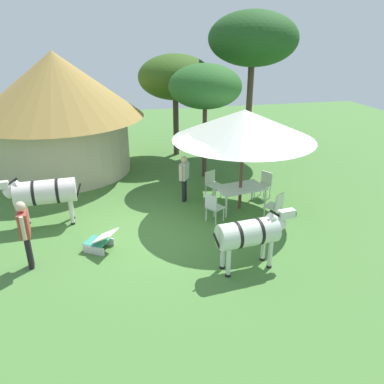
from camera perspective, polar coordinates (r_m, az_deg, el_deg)
ground_plane at (r=10.93m, az=-4.36°, el=-5.93°), size 36.00×36.00×0.00m
thatched_hut at (r=15.70m, az=-19.43°, el=11.93°), size 6.46×6.46×4.63m
shade_umbrella at (r=11.44m, az=7.83°, el=10.02°), size 4.29×4.29×3.19m
patio_dining_table at (r=12.08m, az=7.30°, el=0.39°), size 1.65×1.15×0.74m
patio_chair_east_end at (r=12.95m, az=3.02°, el=1.49°), size 0.59×0.58×0.90m
patio_chair_near_hut at (r=11.22m, az=3.21°, el=-2.10°), size 0.59×0.60×0.90m
patio_chair_near_lawn at (r=11.54m, az=12.55°, el=-1.90°), size 0.60×0.60×0.90m
patio_chair_west_end at (r=13.10m, az=10.86°, el=1.34°), size 0.59×0.59×0.90m
guest_beside_umbrella at (r=12.42m, az=-1.19°, el=2.67°), size 0.40×0.49×1.58m
standing_watcher at (r=9.68m, az=-23.91°, el=-5.10°), size 0.28×0.62×1.75m
striped_lounge_chair at (r=10.22m, az=-13.65°, el=-7.20°), size 0.97×0.87×0.60m
zebra_nearest_camera at (r=9.00m, az=8.73°, el=-6.19°), size 2.12×0.78×1.48m
zebra_by_umbrella at (r=11.65m, az=-21.45°, el=-0.10°), size 2.37×0.79×1.55m
acacia_tree_behind_hut at (r=17.44m, az=9.17°, el=21.77°), size 3.82×3.82×6.11m
acacia_tree_far_lawn at (r=14.10m, az=2.00°, el=15.58°), size 2.64×2.64×4.24m
acacia_tree_right_background at (r=16.97m, az=-2.55°, el=16.87°), size 3.18×3.18×4.40m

